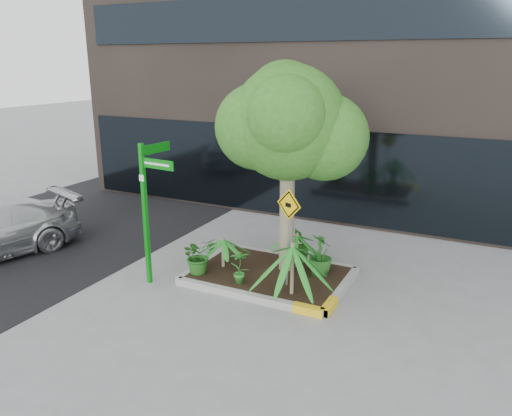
% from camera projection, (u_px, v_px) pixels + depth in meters
% --- Properties ---
extents(ground, '(80.00, 80.00, 0.00)m').
position_uv_depth(ground, '(255.00, 282.00, 10.56)').
color(ground, gray).
rests_on(ground, ground).
extents(asphalt_road, '(7.00, 80.00, 0.01)m').
position_uv_depth(asphalt_road, '(37.00, 236.00, 13.31)').
color(asphalt_road, black).
rests_on(asphalt_road, ground).
extents(planter, '(3.35, 2.36, 0.15)m').
position_uv_depth(planter, '(270.00, 275.00, 10.67)').
color(planter, '#9E9E99').
rests_on(planter, ground).
extents(tree, '(3.02, 2.68, 4.53)m').
position_uv_depth(tree, '(289.00, 123.00, 10.00)').
color(tree, gray).
rests_on(tree, ground).
extents(palm_front, '(1.18, 1.18, 1.31)m').
position_uv_depth(palm_front, '(293.00, 246.00, 9.44)').
color(palm_front, gray).
rests_on(palm_front, ground).
extents(palm_left, '(0.77, 0.77, 0.85)m').
position_uv_depth(palm_left, '(223.00, 239.00, 10.82)').
color(palm_left, gray).
rests_on(palm_left, ground).
extents(palm_back, '(0.87, 0.87, 0.97)m').
position_uv_depth(palm_back, '(297.00, 236.00, 10.78)').
color(palm_back, gray).
rests_on(palm_back, ground).
extents(shrub_a, '(0.94, 0.94, 0.79)m').
position_uv_depth(shrub_a, '(198.00, 255.00, 10.57)').
color(shrub_a, '#1F5919').
rests_on(shrub_a, planter).
extents(shrub_b, '(0.71, 0.71, 0.90)m').
position_uv_depth(shrub_b, '(321.00, 255.00, 10.46)').
color(shrub_b, '#1F591A').
rests_on(shrub_b, planter).
extents(shrub_c, '(0.54, 0.54, 0.73)m').
position_uv_depth(shrub_c, '(240.00, 266.00, 10.07)').
color(shrub_c, '#297424').
rests_on(shrub_c, planter).
extents(shrub_d, '(0.55, 0.55, 0.80)m').
position_uv_depth(shrub_d, '(302.00, 245.00, 11.14)').
color(shrub_d, '#29691E').
rests_on(shrub_d, planter).
extents(street_sign_post, '(0.87, 0.91, 2.96)m').
position_uv_depth(street_sign_post, '(148.00, 199.00, 10.05)').
color(street_sign_post, '#0B8314').
rests_on(street_sign_post, ground).
extents(cattle_sign, '(0.58, 0.24, 2.00)m').
position_uv_depth(cattle_sign, '(289.00, 221.00, 9.72)').
color(cattle_sign, slate).
rests_on(cattle_sign, ground).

